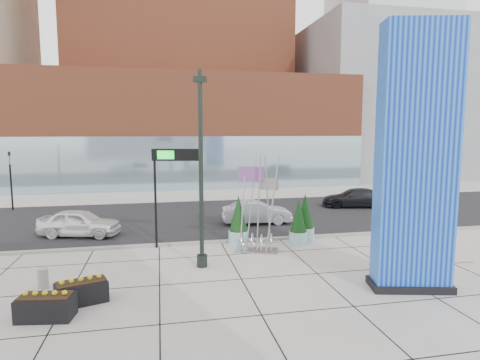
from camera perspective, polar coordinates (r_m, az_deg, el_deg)
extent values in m
plane|color=#9E9991|center=(16.17, -4.09, -12.90)|extent=(160.00, 160.00, 0.00)
cube|color=black|center=(25.75, -6.97, -5.36)|extent=(80.00, 12.00, 0.02)
cube|color=gray|center=(19.94, -5.59, -8.87)|extent=(80.00, 0.30, 0.12)
cube|color=#98472C|center=(42.19, -7.55, 6.94)|extent=(34.00, 10.00, 11.00)
cube|color=#8CA5B2|center=(37.52, -6.97, 2.36)|extent=(34.00, 0.60, 5.00)
cube|color=slate|center=(54.85, 19.49, 10.26)|extent=(20.00, 18.00, 18.00)
cube|color=#0B26A9|center=(14.81, 23.75, 2.70)|extent=(2.69, 1.55, 9.09)
cube|color=black|center=(15.73, 22.93, -13.56)|extent=(2.93, 1.79, 0.25)
cylinder|color=black|center=(15.94, -5.57, 1.33)|extent=(0.18, 0.18, 7.87)
cylinder|color=black|center=(16.71, -5.42, -11.36)|extent=(0.43, 0.43, 0.49)
cube|color=black|center=(15.99, -5.72, 14.06)|extent=(0.54, 0.37, 0.22)
cube|color=#A8ABAD|center=(18.76, 2.38, -9.97)|extent=(2.16, 1.56, 0.05)
cylinder|color=#A8ABAD|center=(17.93, 0.62, -3.55)|extent=(0.08, 0.08, 4.44)
cylinder|color=#A8ABAD|center=(18.31, 1.51, -3.33)|extent=(0.08, 0.08, 4.44)
cylinder|color=#A8ABAD|center=(18.18, 2.76, -3.41)|extent=(0.08, 0.08, 4.44)
cylinder|color=#A8ABAD|center=(18.53, 3.75, -3.22)|extent=(0.08, 0.08, 4.44)
cylinder|color=#A8ABAD|center=(18.21, 4.76, -3.41)|extent=(0.08, 0.08, 4.44)
torus|color=#A8ABAD|center=(18.42, 0.42, -8.99)|extent=(0.32, 0.78, 0.81)
torus|color=#A8ABAD|center=(18.68, 1.65, -8.77)|extent=(0.32, 0.78, 0.81)
torus|color=#A8ABAD|center=(18.62, 3.13, -8.83)|extent=(0.32, 0.78, 0.81)
torus|color=#A8ABAD|center=(18.89, 4.31, -8.60)|extent=(0.32, 0.78, 0.81)
cube|color=red|center=(17.99, 1.62, 0.77)|extent=(1.13, 0.34, 0.71)
cube|color=#A8ABAD|center=(18.32, 3.98, -0.53)|extent=(0.82, 0.41, 0.53)
cylinder|color=gray|center=(16.03, -26.21, -12.47)|extent=(0.37, 0.37, 0.71)
cylinder|color=black|center=(19.15, -11.93, -2.73)|extent=(0.11, 0.11, 4.63)
cube|color=black|center=(18.93, -9.09, 3.60)|extent=(2.19, 0.70, 0.55)
cube|color=#19D833|center=(18.80, -10.41, 3.55)|extent=(0.76, 0.20, 0.39)
cylinder|color=#9ACAD0|center=(20.03, 8.26, -8.09)|extent=(0.88, 0.88, 0.62)
cylinder|color=black|center=(19.95, 8.28, -7.24)|extent=(0.81, 0.81, 0.05)
cone|color=black|center=(19.78, 8.32, -5.00)|extent=(0.79, 0.79, 1.59)
cylinder|color=#9ACAD0|center=(20.65, 9.16, -7.57)|extent=(0.96, 0.96, 0.68)
cylinder|color=black|center=(20.57, 9.18, -6.66)|extent=(0.89, 0.89, 0.06)
cone|color=black|center=(20.38, 9.22, -4.29)|extent=(0.87, 0.87, 1.74)
cylinder|color=#9ACAD0|center=(19.74, -0.22, -8.16)|extent=(0.97, 0.97, 0.68)
cylinder|color=black|center=(19.65, -0.22, -7.20)|extent=(0.89, 0.89, 0.06)
cone|color=black|center=(19.46, -0.22, -4.71)|extent=(0.87, 0.87, 1.74)
cube|color=black|center=(14.30, -21.62, -14.68)|extent=(1.74, 1.26, 0.67)
cube|color=black|center=(14.17, -21.69, -13.32)|extent=(1.60, 1.11, 0.07)
cube|color=black|center=(13.60, -25.89, -16.04)|extent=(1.67, 1.01, 0.67)
cube|color=black|center=(13.47, -25.97, -14.63)|extent=(1.54, 0.88, 0.07)
imported|color=white|center=(22.69, -21.86, -5.71)|extent=(4.41, 2.59, 1.41)
imported|color=#AFB1B7|center=(23.88, 2.38, -4.67)|extent=(4.16, 1.69, 1.34)
imported|color=black|center=(30.24, 15.98, -2.47)|extent=(4.91, 2.87, 1.34)
cylinder|color=black|center=(31.97, -29.75, -0.94)|extent=(0.12, 0.12, 3.20)
imported|color=black|center=(31.79, -29.97, 2.73)|extent=(0.15, 0.18, 0.90)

